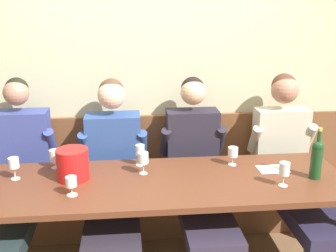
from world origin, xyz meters
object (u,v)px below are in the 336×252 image
at_px(dining_table, 162,190).
at_px(wine_glass_right_end, 284,170).
at_px(wall_bench, 156,196).
at_px(wine_glass_center_rear, 74,154).
at_px(ice_bucket, 73,164).
at_px(wine_glass_near_bucket, 233,153).
at_px(wine_glass_mid_left, 55,156).
at_px(wine_glass_center_front, 143,159).
at_px(wine_glass_by_bottle, 140,151).
at_px(wine_bottle_clear_water, 317,158).
at_px(person_center_left_seat, 14,182).
at_px(wine_glass_mid_right, 71,183).
at_px(person_right_seat, 294,168).
at_px(person_center_right_seat, 198,174).
at_px(person_left_seat, 113,175).
at_px(wine_glass_left_end, 14,164).

xyz_separation_m(dining_table, wine_glass_right_end, (0.77, -0.16, 0.18)).
relative_size(wall_bench, wine_glass_center_rear, 20.73).
distance_m(ice_bucket, wine_glass_near_bucket, 1.12).
relative_size(wine_glass_mid_left, wine_glass_center_front, 0.88).
distance_m(wine_glass_by_bottle, wine_glass_center_front, 0.15).
bearing_deg(wine_bottle_clear_water, dining_table, 176.45).
relative_size(person_center_left_seat, wine_glass_mid_right, 10.71).
relative_size(person_right_seat, ice_bucket, 6.15).
height_order(person_center_right_seat, person_right_seat, person_right_seat).
xyz_separation_m(person_left_seat, wine_glass_mid_right, (-0.23, -0.48, 0.17)).
xyz_separation_m(person_left_seat, wine_glass_center_front, (0.22, -0.20, 0.20)).
bearing_deg(person_right_seat, wall_bench, 161.74).
relative_size(wine_glass_right_end, wine_glass_center_rear, 1.20).
relative_size(dining_table, wine_glass_center_front, 16.05).
bearing_deg(person_left_seat, wine_glass_mid_right, -116.02).
bearing_deg(wine_glass_by_bottle, wine_glass_near_bucket, -5.42).
relative_size(wine_glass_center_rear, wine_glass_left_end, 0.89).
height_order(wall_bench, wine_glass_mid_right, wall_bench).
xyz_separation_m(wine_glass_center_rear, wine_glass_mid_right, (0.04, -0.46, -0.01)).
relative_size(wine_bottle_clear_water, wine_glass_mid_left, 2.59).
relative_size(person_left_seat, wine_glass_center_front, 8.32).
bearing_deg(wine_bottle_clear_water, wine_glass_by_bottle, 163.69).
distance_m(ice_bucket, wine_glass_center_rear, 0.22).
distance_m(person_left_seat, person_center_right_seat, 0.63).
height_order(wall_bench, person_right_seat, person_right_seat).
height_order(ice_bucket, wine_glass_near_bucket, ice_bucket).
distance_m(dining_table, wine_glass_right_end, 0.81).
height_order(wine_glass_mid_left, wine_glass_by_bottle, wine_glass_by_bottle).
xyz_separation_m(person_left_seat, person_center_right_seat, (0.63, -0.02, -0.01)).
bearing_deg(wine_glass_center_rear, wine_glass_center_front, -20.32).
bearing_deg(wine_glass_center_front, person_right_seat, 8.91).
height_order(wine_glass_center_rear, wine_glass_near_bucket, same).
height_order(dining_table, person_left_seat, person_left_seat).
distance_m(wine_glass_near_bucket, wine_glass_mid_right, 1.16).
distance_m(wine_glass_by_bottle, wine_glass_left_end, 0.85).
bearing_deg(wine_glass_mid_right, wine_glass_left_end, 145.65).
distance_m(wine_glass_left_end, wine_glass_center_front, 0.86).
distance_m(person_left_seat, person_right_seat, 1.38).
xyz_separation_m(dining_table, person_left_seat, (-0.33, 0.32, -0.02)).
distance_m(wall_bench, wine_bottle_clear_water, 1.38).
distance_m(wall_bench, wine_glass_mid_right, 1.12).
bearing_deg(person_right_seat, wine_glass_mid_left, -179.32).
distance_m(wine_glass_near_bucket, wine_glass_left_end, 1.51).
xyz_separation_m(wine_glass_right_end, wine_glass_left_end, (-1.74, 0.28, 0.00)).
xyz_separation_m(wine_glass_right_end, wine_glass_by_bottle, (-0.90, 0.43, -0.00)).
bearing_deg(dining_table, wine_glass_left_end, 172.97).
bearing_deg(wine_bottle_clear_water, person_center_left_seat, 169.94).
bearing_deg(wine_glass_near_bucket, person_left_seat, 172.88).
height_order(person_center_right_seat, wine_bottle_clear_water, person_center_right_seat).
bearing_deg(dining_table, person_center_right_seat, 45.31).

